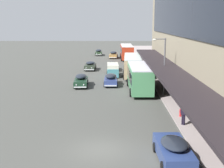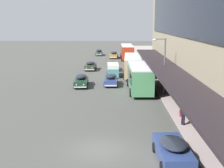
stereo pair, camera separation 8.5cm
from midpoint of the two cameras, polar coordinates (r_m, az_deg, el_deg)
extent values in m
plane|color=#484945|center=(21.27, -1.88, -11.96)|extent=(240.00, 240.00, 0.00)
cube|color=black|center=(20.89, 15.90, -2.90)|extent=(3.20, 72.00, 0.24)
cube|color=#AD2F1A|center=(71.24, 2.81, 5.93)|extent=(2.67, 10.67, 2.75)
cube|color=black|center=(71.21, 2.81, 6.19)|extent=(2.70, 9.82, 1.21)
cube|color=silver|center=(71.12, 2.82, 7.07)|extent=(2.57, 10.66, 0.12)
cube|color=black|center=(76.48, 2.61, 7.15)|extent=(1.28, 0.07, 0.36)
cylinder|color=black|center=(74.91, 1.68, 5.26)|extent=(0.26, 1.00, 1.00)
cylinder|color=black|center=(75.03, 3.63, 5.25)|extent=(0.26, 1.00, 1.00)
cylinder|color=black|center=(68.04, 1.86, 4.65)|extent=(0.26, 1.00, 1.00)
cylinder|color=black|center=(68.17, 4.01, 4.64)|extent=(0.26, 1.00, 1.00)
cylinder|color=black|center=(70.52, 1.79, 4.88)|extent=(0.26, 1.00, 1.00)
cylinder|color=black|center=(70.65, 3.87, 4.88)|extent=(0.26, 1.00, 1.00)
cube|color=tan|center=(49.40, 3.85, 3.47)|extent=(3.00, 11.21, 2.65)
cube|color=black|center=(49.35, 3.85, 3.84)|extent=(3.01, 10.32, 1.17)
cube|color=silver|center=(49.23, 3.87, 5.06)|extent=(2.90, 11.20, 0.12)
cube|color=black|center=(54.82, 3.77, 5.38)|extent=(1.28, 0.11, 0.36)
cylinder|color=black|center=(53.30, 2.39, 2.78)|extent=(0.29, 1.01, 1.00)
cylinder|color=black|center=(53.34, 5.14, 2.76)|extent=(0.29, 1.01, 1.00)
cylinder|color=black|center=(46.17, 2.31, 1.45)|extent=(0.29, 1.01, 1.00)
cylinder|color=black|center=(46.22, 5.48, 1.42)|extent=(0.29, 1.01, 1.00)
cylinder|color=black|center=(48.74, 2.34, 1.98)|extent=(0.29, 1.01, 1.00)
cylinder|color=black|center=(48.79, 5.35, 1.95)|extent=(0.29, 1.01, 1.00)
cube|color=#498C5A|center=(38.18, 5.12, 1.20)|extent=(2.57, 9.18, 2.75)
cube|color=black|center=(38.13, 5.13, 1.69)|extent=(2.60, 8.45, 1.21)
cube|color=silver|center=(37.96, 5.16, 3.31)|extent=(2.47, 9.18, 0.12)
cube|color=black|center=(42.56, 4.59, 3.78)|extent=(1.23, 0.07, 0.36)
cylinder|color=black|center=(41.37, 3.01, 0.29)|extent=(0.26, 1.00, 1.00)
cylinder|color=black|center=(41.58, 6.40, 0.29)|extent=(0.26, 1.00, 1.00)
cylinder|color=black|center=(35.56, 3.52, -1.54)|extent=(0.26, 1.00, 1.00)
cylinder|color=black|center=(35.80, 7.46, -1.53)|extent=(0.26, 1.00, 1.00)
cube|color=beige|center=(54.93, 0.19, 3.19)|extent=(1.84, 4.25, 0.82)
ellipsoid|color=#1E232D|center=(54.64, 0.19, 3.82)|extent=(1.57, 2.36, 0.50)
cube|color=silver|center=(57.10, 0.14, 3.24)|extent=(1.63, 0.17, 0.14)
cube|color=silver|center=(52.84, 0.24, 2.58)|extent=(1.63, 0.17, 0.14)
sphere|color=silver|center=(57.02, -0.34, 3.54)|extent=(0.18, 0.18, 0.18)
sphere|color=silver|center=(57.04, 0.61, 3.54)|extent=(0.18, 0.18, 0.18)
cylinder|color=black|center=(56.26, -0.72, 3.06)|extent=(0.16, 0.64, 0.64)
cylinder|color=black|center=(56.29, 1.03, 3.07)|extent=(0.16, 0.64, 0.64)
cylinder|color=black|center=(53.68, -0.70, 2.66)|extent=(0.16, 0.64, 0.64)
cylinder|color=black|center=(53.72, 1.13, 2.67)|extent=(0.16, 0.64, 0.64)
cube|color=navy|center=(19.82, 11.11, -12.01)|extent=(1.97, 4.60, 0.81)
ellipsoid|color=#1E232D|center=(19.38, 11.33, -10.54)|extent=(1.68, 2.55, 0.51)
cube|color=silver|center=(22.02, 9.78, -10.26)|extent=(1.72, 0.18, 0.14)
sphere|color=silver|center=(21.79, 8.52, -9.59)|extent=(0.18, 0.18, 0.18)
sphere|color=silver|center=(21.98, 11.11, -9.49)|extent=(0.18, 0.18, 0.18)
cylinder|color=black|center=(21.05, 7.79, -11.38)|extent=(0.16, 0.64, 0.64)
cylinder|color=black|center=(21.40, 12.67, -11.17)|extent=(0.16, 0.64, 0.64)
cylinder|color=black|center=(18.52, 9.21, -14.72)|extent=(0.16, 0.64, 0.64)
cylinder|color=black|center=(18.93, 14.78, -14.37)|extent=(0.16, 0.64, 0.64)
cube|color=#2A3427|center=(55.40, -3.90, 3.20)|extent=(1.87, 4.14, 0.77)
ellipsoid|color=#1E232D|center=(55.51, -3.89, 3.88)|extent=(1.61, 2.29, 0.56)
cube|color=silver|center=(53.37, -4.13, 2.64)|extent=(1.68, 0.16, 0.14)
cube|color=silver|center=(57.49, -3.68, 3.27)|extent=(1.68, 0.16, 0.14)
sphere|color=silver|center=(53.30, -3.61, 2.94)|extent=(0.18, 0.18, 0.18)
sphere|color=silver|center=(53.41, -4.65, 2.94)|extent=(0.18, 0.18, 0.18)
cylinder|color=black|center=(54.10, -3.10, 2.71)|extent=(0.16, 0.64, 0.64)
cylinder|color=black|center=(54.29, -4.96, 2.72)|extent=(0.16, 0.64, 0.64)
cylinder|color=black|center=(56.60, -2.87, 3.10)|extent=(0.16, 0.64, 0.64)
cylinder|color=black|center=(56.78, -4.65, 3.10)|extent=(0.16, 0.64, 0.64)
cube|color=#9F7941|center=(73.48, 0.37, 5.24)|extent=(1.98, 4.51, 0.80)
ellipsoid|color=#1E232D|center=(73.19, 0.36, 5.77)|extent=(1.67, 2.51, 0.66)
cube|color=silver|center=(75.75, 0.46, 5.24)|extent=(1.67, 0.21, 0.14)
cube|color=silver|center=(71.26, 0.26, 4.85)|extent=(1.67, 0.21, 0.14)
sphere|color=silver|center=(75.72, 0.09, 5.46)|extent=(0.18, 0.18, 0.18)
sphere|color=silver|center=(75.67, 0.83, 5.46)|extent=(0.18, 0.18, 0.18)
cylinder|color=black|center=(74.92, -0.25, 5.13)|extent=(0.17, 0.65, 0.64)
cylinder|color=black|center=(74.83, 1.10, 5.12)|extent=(0.17, 0.65, 0.64)
cylinder|color=black|center=(72.20, -0.39, 4.90)|extent=(0.17, 0.65, 0.64)
cylinder|color=black|center=(72.11, 1.00, 4.89)|extent=(0.17, 0.65, 0.64)
cube|color=#1A3624|center=(41.46, -5.60, 0.43)|extent=(1.90, 4.79, 0.77)
ellipsoid|color=#1E232D|center=(41.57, -5.60, 1.41)|extent=(1.59, 2.66, 0.64)
cube|color=silver|center=(39.15, -5.79, -0.58)|extent=(1.58, 0.20, 0.14)
cube|color=silver|center=(43.86, -5.42, 0.72)|extent=(1.58, 0.20, 0.14)
sphere|color=silver|center=(39.10, -5.12, -0.15)|extent=(0.18, 0.18, 0.18)
sphere|color=silver|center=(39.15, -6.46, -0.16)|extent=(0.18, 0.18, 0.18)
cylinder|color=black|center=(40.04, -4.52, -0.36)|extent=(0.17, 0.65, 0.64)
cylinder|color=black|center=(40.14, -6.89, -0.38)|extent=(0.17, 0.65, 0.64)
cylinder|color=black|center=(42.90, -4.37, 0.43)|extent=(0.17, 0.65, 0.64)
cylinder|color=black|center=(43.00, -6.59, 0.41)|extent=(0.17, 0.65, 0.64)
cube|color=navy|center=(42.10, -0.15, 0.63)|extent=(1.68, 4.61, 0.75)
ellipsoid|color=#1E232D|center=(41.75, -0.15, 1.47)|extent=(1.48, 2.54, 0.65)
cube|color=silver|center=(44.46, -0.11, 0.91)|extent=(1.59, 0.12, 0.14)
cube|color=silver|center=(39.83, -0.19, -0.31)|extent=(1.59, 0.12, 0.14)
sphere|color=silver|center=(44.39, -0.70, 1.25)|extent=(0.18, 0.18, 0.18)
sphere|color=silver|center=(44.38, 0.49, 1.25)|extent=(0.18, 0.18, 0.18)
cylinder|color=black|center=(43.57, -1.22, 0.63)|extent=(0.14, 0.64, 0.64)
cylinder|color=black|center=(43.55, 0.98, 0.62)|extent=(0.14, 0.64, 0.64)
cylinder|color=black|center=(40.77, -1.35, -0.12)|extent=(0.14, 0.64, 0.64)
cylinder|color=black|center=(40.75, 1.00, -0.12)|extent=(0.14, 0.64, 0.64)
cube|color=#283C26|center=(79.70, -2.36, 5.68)|extent=(1.82, 4.52, 0.71)
ellipsoid|color=#1E232D|center=(79.86, -2.37, 6.15)|extent=(1.53, 2.51, 0.64)
cube|color=silver|center=(77.45, -2.37, 5.36)|extent=(1.55, 0.19, 0.14)
cube|color=silver|center=(81.99, -2.35, 5.69)|extent=(1.55, 0.19, 0.14)
sphere|color=silver|center=(77.46, -2.04, 5.55)|extent=(0.18, 0.18, 0.18)
sphere|color=silver|center=(77.46, -2.71, 5.55)|extent=(0.18, 0.18, 0.18)
cylinder|color=black|center=(78.35, -1.77, 5.40)|extent=(0.17, 0.65, 0.64)
cylinder|color=black|center=(78.36, -2.97, 5.39)|extent=(0.17, 0.65, 0.64)
cylinder|color=black|center=(81.10, -1.78, 5.60)|extent=(0.17, 0.65, 0.64)
cylinder|color=black|center=(81.11, -2.93, 5.59)|extent=(0.17, 0.65, 0.64)
cube|color=teal|center=(48.86, 0.22, 2.32)|extent=(1.85, 4.34, 1.29)
cube|color=silver|center=(48.74, 0.23, 3.23)|extent=(1.81, 4.25, 0.83)
cube|color=black|center=(48.75, 0.23, 3.13)|extent=(1.88, 3.91, 0.41)
ellipsoid|color=teal|center=(50.91, 0.18, 2.85)|extent=(1.62, 0.64, 1.11)
cylinder|color=black|center=(50.15, -0.80, 2.05)|extent=(0.18, 0.64, 0.64)
cylinder|color=black|center=(50.18, 1.20, 2.05)|extent=(0.18, 0.64, 0.64)
cylinder|color=black|center=(47.69, -0.80, 1.56)|extent=(0.18, 0.64, 0.64)
cylinder|color=black|center=(47.72, 1.30, 1.57)|extent=(0.18, 0.64, 0.64)
cylinder|color=black|center=(26.11, 13.10, -6.43)|extent=(0.16, 0.16, 0.85)
cylinder|color=black|center=(26.20, 12.81, -6.36)|extent=(0.16, 0.16, 0.85)
cube|color=black|center=(25.93, 13.03, -4.77)|extent=(0.45, 0.45, 0.70)
cylinder|color=black|center=(25.79, 13.52, -4.80)|extent=(0.10, 0.10, 0.63)
cylinder|color=black|center=(26.06, 12.56, -4.58)|extent=(0.10, 0.10, 0.63)
sphere|color=tan|center=(25.81, 13.08, -3.78)|extent=(0.22, 0.22, 0.22)
cylinder|color=black|center=(25.79, 13.09, -3.62)|extent=(0.33, 0.33, 0.02)
cylinder|color=black|center=(25.78, 13.09, -3.49)|extent=(0.21, 0.21, 0.12)
cylinder|color=#4C4C51|center=(35.86, 9.64, 3.11)|extent=(0.16, 0.16, 6.46)
cylinder|color=#4C4C51|center=(35.46, 8.84, 8.13)|extent=(1.20, 0.10, 0.10)
ellipsoid|color=silver|center=(35.39, 7.87, 8.02)|extent=(0.44, 0.28, 0.20)
cylinder|color=red|center=(28.39, 12.47, -5.28)|extent=(0.20, 0.20, 0.55)
sphere|color=red|center=(28.30, 12.50, -4.63)|extent=(0.18, 0.18, 0.18)
cylinder|color=red|center=(28.52, 12.41, -5.14)|extent=(0.08, 0.10, 0.08)
cylinder|color=red|center=(28.24, 12.53, -5.31)|extent=(0.08, 0.10, 0.08)
camera|label=1|loc=(0.04, -89.93, 0.01)|focal=50.00mm
camera|label=2|loc=(0.04, 90.07, -0.01)|focal=50.00mm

